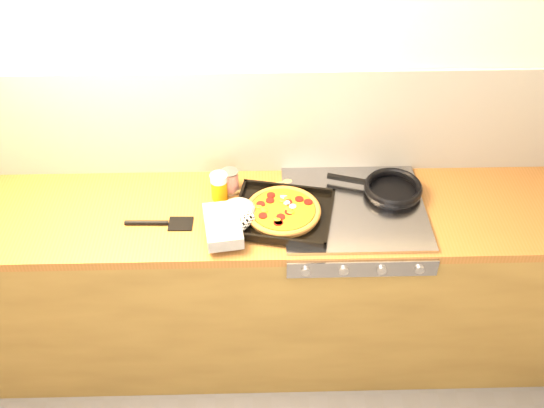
{
  "coord_description": "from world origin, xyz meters",
  "views": [
    {
      "loc": [
        0.05,
        -0.96,
        2.66
      ],
      "look_at": [
        0.1,
        1.08,
        0.95
      ],
      "focal_mm": 42.0,
      "sensor_mm": 36.0,
      "label": 1
    }
  ],
  "objects_px": {
    "frying_pan": "(392,189)",
    "juice_glass": "(219,186)",
    "pizza_on_tray": "(267,214)",
    "tomato_can": "(230,181)"
  },
  "relations": [
    {
      "from": "frying_pan",
      "to": "juice_glass",
      "type": "xyz_separation_m",
      "value": [
        -0.75,
        0.0,
        0.03
      ]
    },
    {
      "from": "pizza_on_tray",
      "to": "juice_glass",
      "type": "distance_m",
      "value": 0.26
    },
    {
      "from": "pizza_on_tray",
      "to": "frying_pan",
      "type": "relative_size",
      "value": 1.29
    },
    {
      "from": "tomato_can",
      "to": "juice_glass",
      "type": "distance_m",
      "value": 0.07
    },
    {
      "from": "juice_glass",
      "to": "pizza_on_tray",
      "type": "bearing_deg",
      "value": -39.51
    },
    {
      "from": "pizza_on_tray",
      "to": "tomato_can",
      "type": "relative_size",
      "value": 5.28
    },
    {
      "from": "pizza_on_tray",
      "to": "juice_glass",
      "type": "bearing_deg",
      "value": 140.49
    },
    {
      "from": "pizza_on_tray",
      "to": "tomato_can",
      "type": "height_order",
      "value": "tomato_can"
    },
    {
      "from": "frying_pan",
      "to": "juice_glass",
      "type": "height_order",
      "value": "juice_glass"
    },
    {
      "from": "frying_pan",
      "to": "tomato_can",
      "type": "relative_size",
      "value": 4.1
    }
  ]
}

